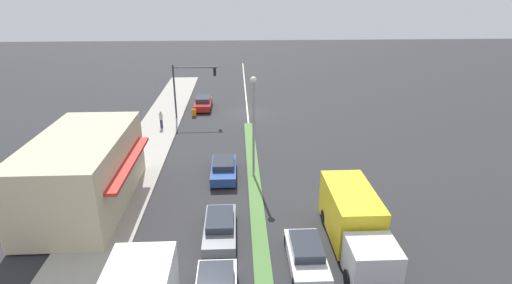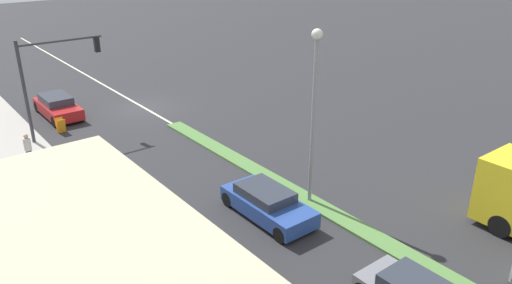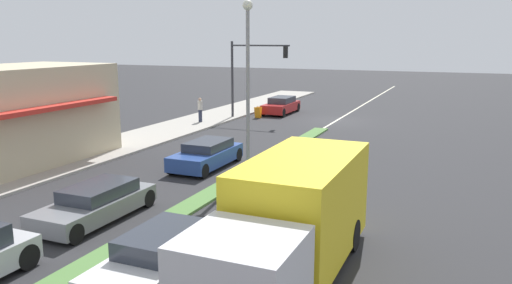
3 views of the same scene
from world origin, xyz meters
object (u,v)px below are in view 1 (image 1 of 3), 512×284
Objects in this scene: street_lamp at (254,115)px; hatchback_red at (203,103)px; suv_grey at (220,227)px; van_white at (306,255)px; warning_aframe_sign at (194,113)px; delivery_truck at (355,222)px; traffic_signal_main at (188,82)px; coupe_blue at (224,169)px; pedestrian at (161,119)px.

street_lamp is 18.89m from hatchback_red.
van_white is at bearing 147.47° from suv_grey.
street_lamp is at bearing 111.32° from warning_aframe_sign.
van_white is (2.80, 1.55, -0.85)m from delivery_truck.
warning_aframe_sign is 3.01m from hatchback_red.
traffic_signal_main is at bearing 73.04° from hatchback_red.
street_lamp reaches higher than delivery_truck.
coupe_blue is at bearing 105.81° from traffic_signal_main.
delivery_truck is 28.18m from hatchback_red.
coupe_blue is (2.20, -0.20, -4.17)m from street_lamp.
warning_aframe_sign is 26.23m from van_white.
street_lamp is 11.18m from van_white.
pedestrian is 4.86m from warning_aframe_sign.
street_lamp is at bearing 128.16° from pedestrian.
delivery_truck is (-10.79, 23.43, 1.04)m from warning_aframe_sign.
street_lamp reaches higher than pedestrian.
delivery_truck is at bearing 116.16° from traffic_signal_main.
delivery_truck reaches higher than suv_grey.
van_white is at bearing 113.06° from coupe_blue.
hatchback_red is at bearing -105.31° from warning_aframe_sign.
coupe_blue is (-3.59, 14.65, 0.18)m from warning_aframe_sign.
pedestrian is at bearing -62.90° from van_white.
delivery_truck is (-5.00, 8.59, -3.31)m from street_lamp.
van_white is (-10.76, 21.04, -0.40)m from pedestrian.
traffic_signal_main is at bearing 67.23° from warning_aframe_sign.
hatchback_red is at bearing -117.50° from pedestrian.
delivery_truck is 7.36m from suv_grey.
traffic_signal_main reaches higher than coupe_blue.
suv_grey is 1.06× the size of van_white.
traffic_signal_main is 4.92m from pedestrian.
van_white is (-2.20, 10.14, -4.15)m from street_lamp.
van_white is (-4.40, 2.81, 0.05)m from suv_grey.
suv_grey is (-6.36, 18.23, -0.45)m from pedestrian.
traffic_signal_main is 0.75× the size of delivery_truck.
delivery_truck is 1.69× the size of suv_grey.
van_white is (-8.32, 24.19, -3.28)m from traffic_signal_main.
hatchback_red reaches higher than suv_grey.
traffic_signal_main is 1.35× the size of van_white.
traffic_signal_main is 3.27× the size of pedestrian.
van_white reaches higher than coupe_blue.
delivery_truck is 1.76× the size of coupe_blue.
pedestrian is 0.23× the size of delivery_truck.
street_lamp reaches higher than coupe_blue.
suv_grey is 7.53m from coupe_blue.
hatchback_red is at bearing -69.20° from delivery_truck.
warning_aframe_sign is (-0.33, -0.79, -3.47)m from traffic_signal_main.
van_white reaches higher than warning_aframe_sign.
traffic_signal_main is 14.77m from coupe_blue.
pedestrian is 0.39× the size of suv_grey.
traffic_signal_main is 1.27× the size of hatchback_red.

